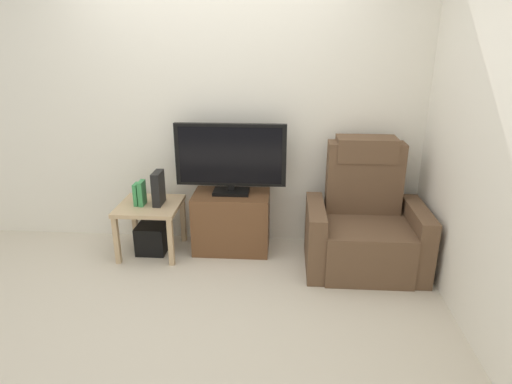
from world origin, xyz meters
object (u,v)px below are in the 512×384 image
subwoofer_box (152,238)px  television (231,157)px  recliner_armchair (365,225)px  book_leftmost (137,194)px  tv_stand (232,222)px  game_console (158,188)px  side_table (150,212)px  book_middle (142,193)px

subwoofer_box → television: bearing=9.6°
recliner_armchair → book_leftmost: bearing=-178.2°
tv_stand → game_console: bearing=-171.6°
tv_stand → game_console: 0.73m
book_leftmost → game_console: 0.20m
game_console → side_table: bearing=-173.7°
tv_stand → recliner_armchair: (1.17, -0.21, 0.10)m
television → game_console: (-0.63, -0.11, -0.26)m
subwoofer_box → tv_stand: bearing=8.2°
side_table → subwoofer_box: side_table is taller
recliner_armchair → book_leftmost: (-1.99, 0.08, 0.19)m
tv_stand → book_middle: size_ratio=3.11×
book_middle → tv_stand: bearing=9.1°
book_leftmost → game_console: game_console is taller
game_console → television: bearing=10.1°
tv_stand → game_console: game_console is taller
side_table → book_leftmost: 0.20m
recliner_armchair → game_console: recliner_armchair is taller
book_leftmost → game_console: bearing=9.0°
tv_stand → game_console: size_ratio=2.29×
recliner_armchair → side_table: recliner_armchair is taller
television → book_middle: television is taller
television → book_middle: (-0.78, -0.14, -0.30)m
book_leftmost → book_middle: book_middle is taller
tv_stand → subwoofer_box: tv_stand is taller
television → book_middle: size_ratio=4.45×
subwoofer_box → game_console: bearing=6.3°
side_table → subwoofer_box: size_ratio=2.06×
television → subwoofer_box: 1.05m
tv_stand → recliner_armchair: 1.19m
recliner_armchair → subwoofer_box: bearing=-178.9°
television → game_console: size_ratio=3.28×
side_table → recliner_armchair: bearing=-3.2°
side_table → subwoofer_box: 0.26m
tv_stand → book_middle: book_middle is taller
recliner_armchair → side_table: size_ratio=2.00×
side_table → subwoofer_box: (0.00, 0.00, -0.26)m
side_table → television: bearing=9.6°
television → game_console: television is taller
television → subwoofer_box: (-0.72, -0.12, -0.75)m
tv_stand → television: (-0.00, 0.02, 0.61)m
book_middle → side_table: bearing=21.2°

